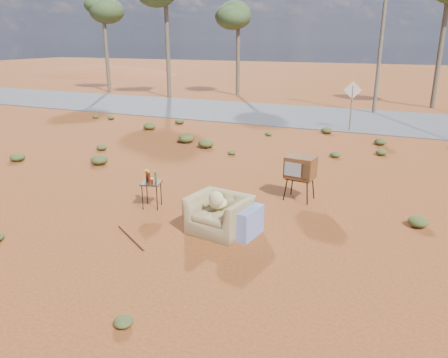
% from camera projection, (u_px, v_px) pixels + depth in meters
% --- Properties ---
extents(ground, '(140.00, 140.00, 0.00)m').
position_uv_depth(ground, '(199.00, 223.00, 9.80)').
color(ground, brown).
rests_on(ground, ground).
extents(highway, '(140.00, 7.00, 0.04)m').
position_uv_depth(highway, '(329.00, 117.00, 22.85)').
color(highway, '#565659').
rests_on(highway, ground).
extents(dirt_mound, '(26.00, 18.00, 2.00)m').
position_uv_depth(dirt_mound, '(102.00, 74.00, 50.93)').
color(dirt_mound, '#943F23').
rests_on(dirt_mound, ground).
extents(armchair, '(1.53, 0.94, 1.06)m').
position_uv_depth(armchair, '(224.00, 210.00, 9.22)').
color(armchair, '#927E4F').
rests_on(armchair, ground).
extents(tv_unit, '(0.77, 0.65, 1.14)m').
position_uv_depth(tv_unit, '(300.00, 168.00, 10.99)').
color(tv_unit, black).
rests_on(tv_unit, ground).
extents(side_table, '(0.56, 0.56, 0.92)m').
position_uv_depth(side_table, '(150.00, 181.00, 10.57)').
color(side_table, '#332312').
rests_on(side_table, ground).
extents(rusty_bar, '(1.16, 0.78, 0.04)m').
position_uv_depth(rusty_bar, '(131.00, 238.00, 9.06)').
color(rusty_bar, '#4B2414').
rests_on(rusty_bar, ground).
extents(road_sign, '(0.78, 0.06, 2.19)m').
position_uv_depth(road_sign, '(352.00, 97.00, 19.21)').
color(road_sign, brown).
rests_on(road_sign, ground).
extents(eucalyptus_far_left, '(3.20, 3.20, 7.10)m').
position_uv_depth(eucalyptus_far_left, '(103.00, 11.00, 32.31)').
color(eucalyptus_far_left, brown).
rests_on(eucalyptus_far_left, ground).
extents(eucalyptus_near_left, '(3.20, 3.20, 6.60)m').
position_uv_depth(eucalyptus_near_left, '(238.00, 16.00, 30.36)').
color(eucalyptus_near_left, brown).
rests_on(eucalyptus_near_left, ground).
extents(utility_pole_center, '(1.40, 0.20, 8.00)m').
position_uv_depth(utility_pole_center, '(382.00, 35.00, 22.99)').
color(utility_pole_center, brown).
rests_on(utility_pole_center, ground).
extents(scrub_patch, '(17.49, 8.07, 0.33)m').
position_uv_depth(scrub_patch, '(238.00, 164.00, 13.91)').
color(scrub_patch, '#4E5826').
rests_on(scrub_patch, ground).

